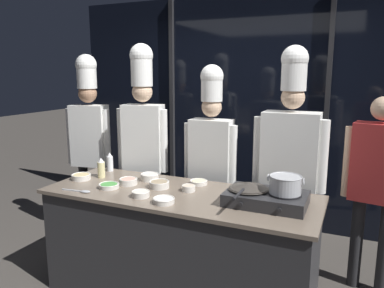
{
  "coord_description": "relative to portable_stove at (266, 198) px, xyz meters",
  "views": [
    {
      "loc": [
        1.25,
        -2.55,
        1.83
      ],
      "look_at": [
        0.0,
        0.25,
        1.23
      ],
      "focal_mm": 35.0,
      "sensor_mm": 36.0,
      "label": 1
    }
  ],
  "objects": [
    {
      "name": "serving_spoon_slotted",
      "position": [
        -1.41,
        -0.32,
        -0.04
      ],
      "size": [
        0.26,
        0.06,
        0.02
      ],
      "color": "#B2B5BA",
      "rests_on": "demo_counter"
    },
    {
      "name": "prep_bowl_ginger",
      "position": [
        -1.65,
        -0.04,
        -0.02
      ],
      "size": [
        0.17,
        0.17,
        0.05
      ],
      "color": "silver",
      "rests_on": "demo_counter"
    },
    {
      "name": "chef_sous",
      "position": [
        -1.39,
        0.6,
        0.31
      ],
      "size": [
        0.51,
        0.27,
        2.09
      ],
      "rotation": [
        0.0,
        0.0,
        3.32
      ],
      "color": "#232326",
      "rests_on": "ground_plane"
    },
    {
      "name": "chef_line",
      "position": [
        -0.66,
        0.61,
        0.18
      ],
      "size": [
        0.51,
        0.21,
        1.89
      ],
      "rotation": [
        0.0,
        0.0,
        3.16
      ],
      "color": "#232326",
      "rests_on": "ground_plane"
    },
    {
      "name": "person_guest",
      "position": [
        0.74,
        0.7,
        0.07
      ],
      "size": [
        0.51,
        0.27,
        1.64
      ],
      "rotation": [
        0.0,
        0.0,
        2.96
      ],
      "color": "#232326",
      "rests_on": "ground_plane"
    },
    {
      "name": "prep_bowl_noodles",
      "position": [
        -0.64,
        0.26,
        -0.03
      ],
      "size": [
        0.15,
        0.15,
        0.04
      ],
      "color": "silver",
      "rests_on": "demo_counter"
    },
    {
      "name": "prep_bowl_onion",
      "position": [
        -1.08,
        0.19,
        -0.02
      ],
      "size": [
        0.16,
        0.16,
        0.06
      ],
      "color": "silver",
      "rests_on": "demo_counter"
    },
    {
      "name": "stock_pot",
      "position": [
        0.13,
        0.0,
        0.12
      ],
      "size": [
        0.25,
        0.23,
        0.13
      ],
      "color": "#B7BABF",
      "rests_on": "portable_stove"
    },
    {
      "name": "prep_bowl_scallions",
      "position": [
        -1.28,
        -0.14,
        -0.03
      ],
      "size": [
        0.17,
        0.17,
        0.04
      ],
      "color": "silver",
      "rests_on": "demo_counter"
    },
    {
      "name": "prep_bowl_garlic",
      "position": [
        -0.92,
        -0.22,
        -0.02
      ],
      "size": [
        0.14,
        0.14,
        0.05
      ],
      "color": "silver",
      "rests_on": "demo_counter"
    },
    {
      "name": "chef_head",
      "position": [
        -2.08,
        0.62,
        0.27
      ],
      "size": [
        0.5,
        0.27,
        2.01
      ],
      "rotation": [
        0.0,
        0.0,
        3.33
      ],
      "color": "#232326",
      "rests_on": "ground_plane"
    },
    {
      "name": "portable_stove",
      "position": [
        0.0,
        0.0,
        0.0
      ],
      "size": [
        0.57,
        0.39,
        0.1
      ],
      "color": "#28282B",
      "rests_on": "demo_counter"
    },
    {
      "name": "prep_bowl_rice",
      "position": [
        -0.69,
        -0.27,
        -0.03
      ],
      "size": [
        0.16,
        0.16,
        0.04
      ],
      "color": "silver",
      "rests_on": "demo_counter"
    },
    {
      "name": "prep_bowl_mushrooms",
      "position": [
        -0.9,
        0.04,
        -0.02
      ],
      "size": [
        0.17,
        0.17,
        0.06
      ],
      "color": "silver",
      "rests_on": "demo_counter"
    },
    {
      "name": "squeeze_bottle_clear",
      "position": [
        -1.59,
        0.31,
        0.04
      ],
      "size": [
        0.06,
        0.06,
        0.18
      ],
      "color": "white",
      "rests_on": "demo_counter"
    },
    {
      "name": "squeeze_bottle_oil",
      "position": [
        -1.52,
        0.09,
        0.04
      ],
      "size": [
        0.07,
        0.07,
        0.18
      ],
      "color": "beige",
      "rests_on": "demo_counter"
    },
    {
      "name": "window_wall_back",
      "position": [
        -0.69,
        1.75,
        0.42
      ],
      "size": [
        4.41,
        0.09,
        2.7
      ],
      "color": "black",
      "rests_on": "ground_plane"
    },
    {
      "name": "prep_bowl_shrimp",
      "position": [
        -1.18,
        0.01,
        -0.02
      ],
      "size": [
        0.16,
        0.16,
        0.05
      ],
      "color": "silver",
      "rests_on": "demo_counter"
    },
    {
      "name": "frying_pan",
      "position": [
        -0.13,
        -0.0,
        0.08
      ],
      "size": [
        0.3,
        0.51,
        0.05
      ],
      "color": "#38332D",
      "rests_on": "portable_stove"
    },
    {
      "name": "chef_pastry",
      "position": [
        0.05,
        0.63,
        0.23
      ],
      "size": [
        0.62,
        0.25,
        2.04
      ],
      "rotation": [
        0.0,
        0.0,
        3.15
      ],
      "color": "#232326",
      "rests_on": "ground_plane"
    },
    {
      "name": "demo_counter",
      "position": [
        -0.69,
        -0.02,
        -0.49
      ],
      "size": [
        2.19,
        0.81,
        0.88
      ],
      "color": "#2D2D30",
      "rests_on": "ground_plane"
    },
    {
      "name": "prep_bowl_chicken",
      "position": [
        -0.64,
        0.05,
        -0.02
      ],
      "size": [
        0.11,
        0.11,
        0.05
      ],
      "color": "silver",
      "rests_on": "demo_counter"
    }
  ]
}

